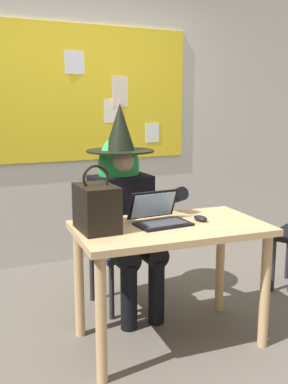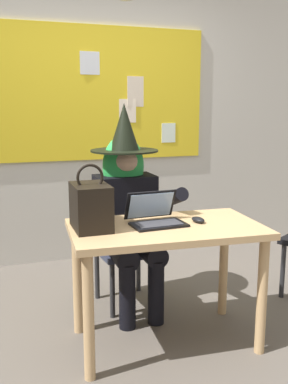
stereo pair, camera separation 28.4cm
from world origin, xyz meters
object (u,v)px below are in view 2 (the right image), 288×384
person_costumed (127,200)px  desk_main (166,245)px  chair_at_desk (122,236)px  computer_mouse (198,220)px  handbag (91,206)px  laptop (155,217)px

person_costumed → desk_main: bearing=7.2°
chair_at_desk → computer_mouse: (0.29, -0.68, 0.27)m
desk_main → chair_at_desk: (-0.08, 0.68, -0.13)m
handbag → computer_mouse: bearing=-6.4°
desk_main → chair_at_desk: bearing=96.7°
desk_main → handbag: handbag is taller
desk_main → laptop: size_ratio=3.53×
desk_main → handbag: bearing=170.0°
desk_main → computer_mouse: (0.21, 0.00, 0.13)m
laptop → person_costumed: bearing=90.1°
desk_main → computer_mouse: size_ratio=11.27×
desk_main → person_costumed: bearing=97.4°
chair_at_desk → handbag: handbag is taller
chair_at_desk → handbag: bearing=-35.5°
person_costumed → computer_mouse: 0.62m
person_costumed → computer_mouse: (0.28, -0.56, -0.03)m
person_costumed → handbag: 0.61m
chair_at_desk → desk_main: bearing=1.5°
chair_at_desk → computer_mouse: size_ratio=8.56×
computer_mouse → handbag: (-0.64, 0.07, 0.12)m
computer_mouse → handbag: size_ratio=0.28×
chair_at_desk → person_costumed: person_costumed is taller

